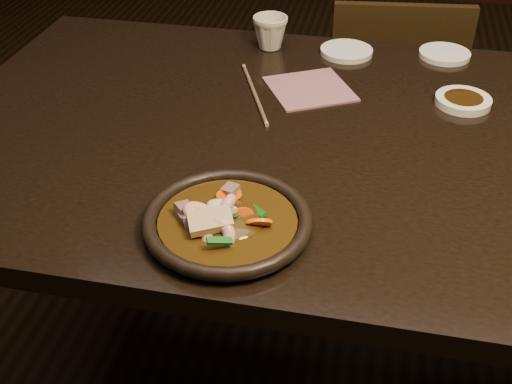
% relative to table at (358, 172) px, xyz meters
% --- Properties ---
extents(table, '(1.60, 0.90, 0.75)m').
position_rel_table_xyz_m(table, '(0.00, 0.00, 0.00)').
color(table, black).
rests_on(table, floor).
extents(chair, '(0.42, 0.42, 0.79)m').
position_rel_table_xyz_m(chair, '(0.05, 0.70, -0.24)').
color(chair, black).
rests_on(chair, floor).
extents(plate, '(0.25, 0.25, 0.03)m').
position_rel_table_xyz_m(plate, '(-0.18, -0.30, 0.09)').
color(plate, black).
rests_on(plate, table).
extents(stirfry, '(0.15, 0.15, 0.05)m').
position_rel_table_xyz_m(stirfry, '(-0.18, -0.31, 0.09)').
color(stirfry, '#332109').
rests_on(stirfry, plate).
extents(soy_dish, '(0.11, 0.11, 0.02)m').
position_rel_table_xyz_m(soy_dish, '(0.19, 0.17, 0.08)').
color(soy_dish, white).
rests_on(soy_dish, table).
extents(saucer_left, '(0.12, 0.12, 0.01)m').
position_rel_table_xyz_m(saucer_left, '(-0.06, 0.36, 0.08)').
color(saucer_left, white).
rests_on(saucer_left, table).
extents(saucer_right, '(0.11, 0.11, 0.01)m').
position_rel_table_xyz_m(saucer_right, '(0.16, 0.39, 0.08)').
color(saucer_right, white).
rests_on(saucer_right, table).
extents(tea_cup, '(0.10, 0.10, 0.08)m').
position_rel_table_xyz_m(tea_cup, '(-0.24, 0.36, 0.12)').
color(tea_cup, beige).
rests_on(tea_cup, table).
extents(chopsticks, '(0.11, 0.25, 0.01)m').
position_rel_table_xyz_m(chopsticks, '(-0.23, 0.12, 0.08)').
color(chopsticks, tan).
rests_on(chopsticks, table).
extents(napkin, '(0.21, 0.21, 0.00)m').
position_rel_table_xyz_m(napkin, '(-0.12, 0.17, 0.08)').
color(napkin, '#925A64').
rests_on(napkin, table).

